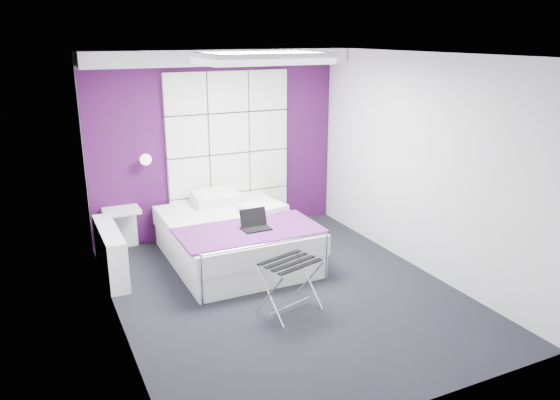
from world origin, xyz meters
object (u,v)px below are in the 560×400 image
at_px(radiator, 110,252).
at_px(nightstand, 121,211).
at_px(wall_lamp, 145,159).
at_px(bed, 234,237).
at_px(laptop, 255,224).
at_px(luggage_rack, 290,286).

xyz_separation_m(radiator, nightstand, (0.27, 0.72, 0.27)).
distance_m(wall_lamp, bed, 1.57).
bearing_deg(laptop, wall_lamp, 123.09).
xyz_separation_m(radiator, laptop, (1.59, -0.67, 0.33)).
relative_size(luggage_rack, laptop, 1.73).
bearing_deg(radiator, bed, -6.59).
height_order(wall_lamp, radiator, wall_lamp).
bearing_deg(radiator, nightstand, 69.14).
bearing_deg(luggage_rack, wall_lamp, 93.69).
distance_m(wall_lamp, luggage_rack, 2.79).
height_order(radiator, nightstand, radiator).
relative_size(radiator, laptop, 3.62).
bearing_deg(luggage_rack, nightstand, 101.18).
height_order(radiator, laptop, laptop).
relative_size(bed, laptop, 6.14).
bearing_deg(radiator, wall_lamp, 49.90).
bearing_deg(wall_lamp, bed, -46.98).
bearing_deg(luggage_rack, radiator, 115.66).
bearing_deg(luggage_rack, laptop, 70.88).
height_order(luggage_rack, laptop, laptop).
bearing_deg(laptop, luggage_rack, -93.43).
xyz_separation_m(wall_lamp, radiator, (-0.64, -0.76, -0.92)).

